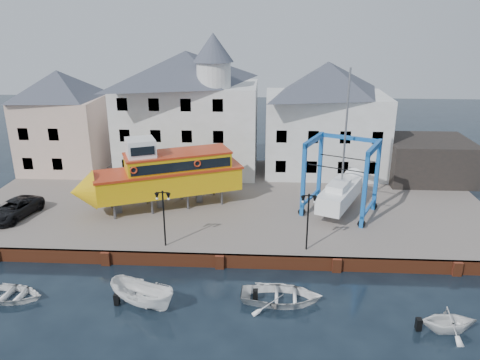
{
  "coord_description": "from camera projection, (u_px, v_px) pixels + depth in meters",
  "views": [
    {
      "loc": [
        3.03,
        -28.32,
        16.66
      ],
      "look_at": [
        1.0,
        7.0,
        4.0
      ],
      "focal_mm": 35.0,
      "sensor_mm": 36.0,
      "label": 1
    }
  ],
  "objects": [
    {
      "name": "quay_wall",
      "position": [
        220.0,
        261.0,
        32.33
      ],
      "size": [
        44.0,
        0.47,
        1.0
      ],
      "color": "brown",
      "rests_on": "ground"
    },
    {
      "name": "building_white_main",
      "position": [
        189.0,
        110.0,
        47.48
      ],
      "size": [
        14.0,
        8.3,
        14.0
      ],
      "color": "silver",
      "rests_on": "hardstanding"
    },
    {
      "name": "tour_boat",
      "position": [
        159.0,
        175.0,
        39.06
      ],
      "size": [
        14.25,
        8.59,
        6.13
      ],
      "rotation": [
        0.0,
        0.0,
        0.4
      ],
      "color": "#59595E",
      "rests_on": "hardstanding"
    },
    {
      "name": "travel_lift",
      "position": [
        342.0,
        187.0,
        38.89
      ],
      "size": [
        6.78,
        7.92,
        11.79
      ],
      "rotation": [
        0.0,
        0.0,
        -0.43
      ],
      "color": "#0F419E",
      "rests_on": "hardstanding"
    },
    {
      "name": "van",
      "position": [
        14.0,
        209.0,
        37.78
      ],
      "size": [
        3.41,
        5.53,
        1.43
      ],
      "primitive_type": "imported",
      "rotation": [
        0.0,
        0.0,
        -0.21
      ],
      "color": "black",
      "rests_on": "hardstanding"
    },
    {
      "name": "ground",
      "position": [
        220.0,
        268.0,
        32.4
      ],
      "size": [
        140.0,
        140.0,
        0.0
      ],
      "primitive_type": "plane",
      "color": "black",
      "rests_on": "ground"
    },
    {
      "name": "building_white_right",
      "position": [
        325.0,
        118.0,
        47.55
      ],
      "size": [
        12.0,
        8.0,
        11.2
      ],
      "color": "silver",
      "rests_on": "hardstanding"
    },
    {
      "name": "motorboat_c",
      "position": [
        447.0,
        331.0,
        25.95
      ],
      "size": [
        3.26,
        2.86,
        1.63
      ],
      "primitive_type": "imported",
      "rotation": [
        0.0,
        0.0,
        1.63
      ],
      "color": "white",
      "rests_on": "ground"
    },
    {
      "name": "lamp_post_left",
      "position": [
        163.0,
        204.0,
        32.34
      ],
      "size": [
        1.12,
        0.32,
        4.2
      ],
      "color": "black",
      "rests_on": "hardstanding"
    },
    {
      "name": "building_pink",
      "position": [
        63.0,
        121.0,
        48.22
      ],
      "size": [
        8.0,
        7.0,
        10.3
      ],
      "color": "beige",
      "rests_on": "hardstanding"
    },
    {
      "name": "shed_dark",
      "position": [
        427.0,
        159.0,
        46.34
      ],
      "size": [
        8.0,
        7.0,
        4.0
      ],
      "primitive_type": "cube",
      "color": "black",
      "rests_on": "hardstanding"
    },
    {
      "name": "motorboat_a",
      "position": [
        143.0,
        306.0,
        28.22
      ],
      "size": [
        4.84,
        3.43,
        1.75
      ],
      "primitive_type": "imported",
      "rotation": [
        0.0,
        0.0,
        1.14
      ],
      "color": "white",
      "rests_on": "ground"
    },
    {
      "name": "lamp_post_right",
      "position": [
        308.0,
        208.0,
        31.8
      ],
      "size": [
        1.12,
        0.32,
        4.2
      ],
      "color": "black",
      "rests_on": "hardstanding"
    },
    {
      "name": "hardstanding",
      "position": [
        232.0,
        201.0,
        42.57
      ],
      "size": [
        44.0,
        22.0,
        1.0
      ],
      "primitive_type": "cube",
      "color": "#6A615B",
      "rests_on": "ground"
    },
    {
      "name": "motorboat_d",
      "position": [
        11.0,
        299.0,
        28.92
      ],
      "size": [
        4.36,
        3.28,
        0.86
      ],
      "primitive_type": "imported",
      "rotation": [
        0.0,
        0.0,
        1.49
      ],
      "color": "white",
      "rests_on": "ground"
    },
    {
      "name": "motorboat_b",
      "position": [
        281.0,
        301.0,
        28.65
      ],
      "size": [
        5.07,
        3.7,
        1.03
      ],
      "primitive_type": "imported",
      "rotation": [
        0.0,
        0.0,
        1.54
      ],
      "color": "white",
      "rests_on": "ground"
    }
  ]
}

